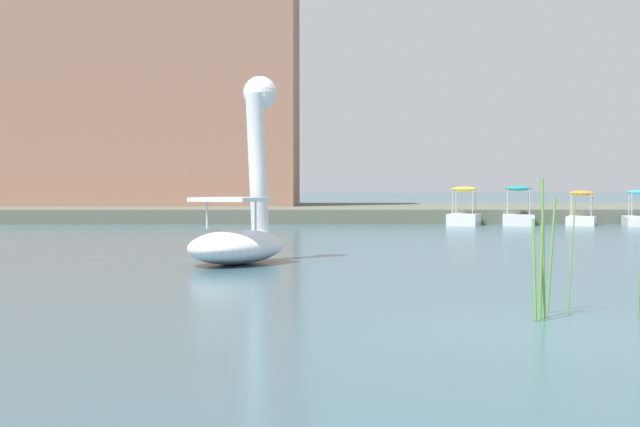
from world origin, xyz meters
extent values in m
plane|color=#385966|center=(0.00, 0.00, 0.00)|extent=(660.56, 660.56, 0.00)
cube|color=#5B6051|center=(0.00, 38.31, 0.29)|extent=(157.65, 18.31, 0.59)
ellipsoid|color=white|center=(-3.92, 9.02, 0.33)|extent=(2.45, 3.08, 0.66)
cylinder|color=white|center=(-3.56, 9.81, 1.94)|extent=(0.57, 0.70, 2.84)
sphere|color=white|center=(-3.51, 9.93, 3.35)|extent=(0.89, 0.89, 0.68)
cone|color=yellow|center=(-3.40, 10.17, 3.35)|extent=(0.52, 0.55, 0.37)
cube|color=white|center=(-4.01, 8.82, 1.24)|extent=(1.57, 1.63, 0.08)
cylinder|color=silver|center=(-3.53, 8.60, 0.95)|extent=(0.04, 0.04, 0.58)
cylinder|color=silver|center=(-4.48, 9.03, 0.95)|extent=(0.04, 0.04, 0.58)
cube|color=white|center=(3.58, 28.10, 0.23)|extent=(1.67, 2.37, 0.45)
ellipsoid|color=yellow|center=(3.58, 28.10, 1.41)|extent=(1.31, 1.58, 0.20)
cylinder|color=#B7B7BF|center=(3.37, 28.73, 0.93)|extent=(0.04, 0.04, 0.96)
cylinder|color=#B7B7BF|center=(4.11, 28.51, 0.93)|extent=(0.04, 0.04, 0.96)
cylinder|color=#B7B7BF|center=(3.06, 27.68, 0.93)|extent=(0.04, 0.04, 0.96)
cylinder|color=#B7B7BF|center=(3.80, 27.46, 0.93)|extent=(0.04, 0.04, 0.96)
cube|color=white|center=(5.71, 28.15, 0.21)|extent=(1.62, 2.42, 0.42)
ellipsoid|color=teal|center=(5.71, 28.15, 1.44)|extent=(1.28, 1.45, 0.20)
cylinder|color=#B7B7BF|center=(5.40, 28.73, 0.93)|extent=(0.04, 0.04, 1.02)
cylinder|color=#B7B7BF|center=(6.22, 28.56, 0.93)|extent=(0.04, 0.04, 1.02)
cylinder|color=#B7B7BF|center=(5.20, 27.74, 0.93)|extent=(0.04, 0.04, 1.02)
cylinder|color=#B7B7BF|center=(6.02, 27.57, 0.93)|extent=(0.04, 0.04, 1.02)
cube|color=white|center=(8.18, 28.12, 0.18)|extent=(1.69, 2.32, 0.36)
ellipsoid|color=orange|center=(8.18, 28.12, 1.26)|extent=(1.22, 1.22, 0.20)
cylinder|color=#B7B7BF|center=(7.95, 28.60, 0.81)|extent=(0.04, 0.04, 0.90)
cylinder|color=#B7B7BF|center=(8.67, 28.35, 0.81)|extent=(0.04, 0.04, 0.90)
cylinder|color=#B7B7BF|center=(7.69, 27.89, 0.81)|extent=(0.04, 0.04, 0.90)
cylinder|color=#B7B7BF|center=(8.41, 27.63, 0.81)|extent=(0.04, 0.04, 0.90)
cylinder|color=#B7B7BF|center=(10.10, 28.28, 0.83)|extent=(0.04, 0.04, 0.93)
cylinder|color=#B7B7BF|center=(9.91, 27.39, 0.83)|extent=(0.04, 0.04, 0.93)
cube|color=#996B56|center=(-13.38, 42.17, 8.57)|extent=(20.84, 12.75, 15.97)
cylinder|color=#568E38|center=(-0.03, 1.07, 0.54)|extent=(0.08, 0.11, 1.09)
cylinder|color=#568E38|center=(0.26, 1.74, 0.67)|extent=(0.13, 0.12, 1.34)
cylinder|color=#568E38|center=(1.17, 1.36, 0.64)|extent=(0.04, 0.03, 1.28)
cylinder|color=#568E38|center=(-0.08, 1.15, 0.56)|extent=(0.03, 0.19, 1.11)
cylinder|color=#568E38|center=(0.06, 1.33, 0.78)|extent=(0.06, 0.05, 1.56)
cylinder|color=#568E38|center=(0.46, 1.59, 0.70)|extent=(0.12, 0.09, 1.40)
camera|label=1|loc=(-2.60, -9.43, 1.45)|focal=54.27mm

